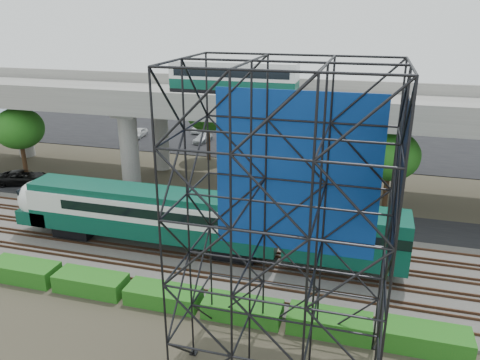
% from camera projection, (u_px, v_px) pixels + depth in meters
% --- Properties ---
extents(ground, '(140.00, 140.00, 0.00)m').
position_uv_depth(ground, '(176.00, 266.00, 32.77)').
color(ground, '#474233').
rests_on(ground, ground).
extents(ballast_bed, '(90.00, 12.00, 0.20)m').
position_uv_depth(ballast_bed, '(187.00, 251.00, 34.54)').
color(ballast_bed, slate).
rests_on(ballast_bed, ground).
extents(service_road, '(90.00, 5.00, 0.08)m').
position_uv_depth(service_road, '(222.00, 208.00, 42.25)').
color(service_road, black).
rests_on(service_road, ground).
extents(parking_lot, '(90.00, 18.00, 0.08)m').
position_uv_depth(parking_lot, '(275.00, 142.00, 63.50)').
color(parking_lot, black).
rests_on(parking_lot, ground).
extents(harbor_water, '(140.00, 40.00, 0.03)m').
position_uv_depth(harbor_water, '(300.00, 110.00, 83.40)').
color(harbor_water, slate).
rests_on(harbor_water, ground).
extents(rail_tracks, '(90.00, 9.52, 0.16)m').
position_uv_depth(rail_tracks, '(187.00, 249.00, 34.48)').
color(rail_tracks, '#472D1E').
rests_on(rail_tracks, ballast_bed).
extents(commuter_train, '(29.30, 3.06, 4.30)m').
position_uv_depth(commuter_train, '(178.00, 216.00, 33.73)').
color(commuter_train, black).
rests_on(commuter_train, rail_tracks).
extents(overpass, '(80.00, 12.00, 12.40)m').
position_uv_depth(overpass, '(238.00, 107.00, 44.43)').
color(overpass, '#9E9B93').
rests_on(overpass, ground).
extents(scaffold_tower, '(9.36, 6.36, 15.00)m').
position_uv_depth(scaffold_tower, '(283.00, 236.00, 20.73)').
color(scaffold_tower, black).
rests_on(scaffold_tower, ground).
extents(hedge_strip, '(34.60, 1.80, 1.20)m').
position_uv_depth(hedge_strip, '(163.00, 295.00, 28.43)').
color(hedge_strip, '#145A15').
rests_on(hedge_strip, ground).
extents(trees, '(40.94, 16.94, 7.69)m').
position_uv_depth(trees, '(194.00, 130.00, 46.66)').
color(trees, '#382314').
rests_on(trees, ground).
extents(suv, '(5.49, 3.81, 1.39)m').
position_uv_depth(suv, '(23.00, 177.00, 47.77)').
color(suv, black).
rests_on(suv, service_road).
extents(parked_cars, '(36.99, 9.60, 1.29)m').
position_uv_depth(parked_cars, '(276.00, 138.00, 62.90)').
color(parked_cars, silver).
rests_on(parked_cars, parking_lot).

